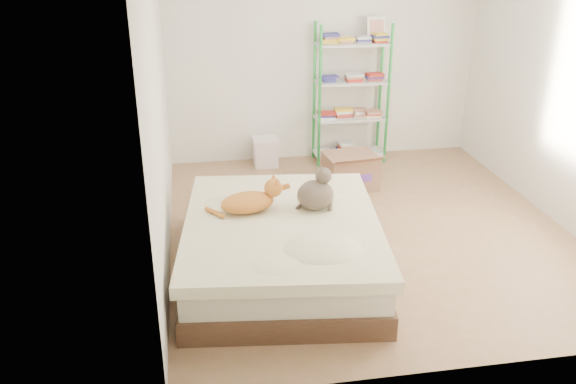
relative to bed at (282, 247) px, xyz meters
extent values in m
cube|color=#A97960|center=(0.95, 0.70, -0.25)|extent=(3.80, 4.20, 0.01)
cube|color=silver|center=(0.95, 2.80, 1.05)|extent=(3.80, 0.01, 2.60)
cube|color=silver|center=(0.95, -1.40, 1.05)|extent=(3.80, 0.01, 2.60)
cube|color=silver|center=(-0.95, 0.70, 1.05)|extent=(0.01, 4.20, 2.60)
cube|color=silver|center=(2.85, 0.70, 1.05)|extent=(0.01, 4.20, 2.60)
cube|color=brown|center=(0.00, 0.00, -0.16)|extent=(1.77, 2.11, 0.19)
cube|color=beige|center=(0.00, 0.00, 0.05)|extent=(1.72, 2.05, 0.21)
cube|color=beige|center=(0.00, 0.00, 0.20)|extent=(1.81, 2.16, 0.10)
cylinder|color=green|center=(0.83, 2.42, 0.60)|extent=(0.04, 0.04, 1.70)
cylinder|color=green|center=(0.83, 2.74, 0.60)|extent=(0.04, 0.04, 1.70)
cylinder|color=green|center=(1.67, 2.42, 0.60)|extent=(0.04, 0.04, 1.70)
cylinder|color=green|center=(1.67, 2.74, 0.60)|extent=(0.04, 0.04, 1.70)
cube|color=beige|center=(1.25, 2.58, -0.15)|extent=(0.86, 0.34, 0.02)
cube|color=beige|center=(1.25, 2.58, 0.30)|extent=(0.86, 0.34, 0.02)
cube|color=beige|center=(1.25, 2.58, 0.75)|extent=(0.86, 0.34, 0.02)
cube|color=beige|center=(1.25, 2.58, 1.20)|extent=(0.86, 0.34, 0.02)
cube|color=#AF3B2F|center=(1.25, 2.58, -0.10)|extent=(0.20, 0.16, 0.09)
cube|color=#AF3B2F|center=(0.95, 2.58, 0.35)|extent=(0.20, 0.16, 0.09)
cube|color=#AF3B2F|center=(1.15, 2.58, 0.35)|extent=(0.20, 0.16, 0.09)
cube|color=#AF3B2F|center=(1.35, 2.58, 0.35)|extent=(0.20, 0.16, 0.09)
cube|color=#AF3B2F|center=(1.55, 2.58, 0.35)|extent=(0.20, 0.16, 0.09)
cube|color=#AF3B2F|center=(0.95, 2.58, 0.80)|extent=(0.20, 0.16, 0.09)
cube|color=#AF3B2F|center=(1.25, 2.58, 0.80)|extent=(0.20, 0.16, 0.09)
cube|color=#AF3B2F|center=(1.55, 2.58, 0.80)|extent=(0.20, 0.16, 0.09)
cube|color=#AF3B2F|center=(0.95, 2.58, 1.25)|extent=(0.20, 0.16, 0.09)
cube|color=#AF3B2F|center=(1.15, 2.58, 1.25)|extent=(0.20, 0.16, 0.09)
cube|color=#AF3B2F|center=(1.35, 2.58, 1.25)|extent=(0.20, 0.16, 0.09)
cube|color=#AF3B2F|center=(1.55, 2.58, 1.25)|extent=(0.20, 0.16, 0.09)
cube|color=white|center=(1.55, 2.63, 1.35)|extent=(0.22, 0.09, 0.28)
cube|color=red|center=(1.55, 2.62, 1.35)|extent=(0.17, 0.06, 0.21)
cube|color=#8D664F|center=(1.05, 1.73, -0.06)|extent=(0.60, 0.50, 0.39)
cube|color=#5C369E|center=(1.02, 1.50, -0.07)|extent=(0.33, 0.05, 0.09)
cube|color=#8D664F|center=(1.05, 1.51, 0.14)|extent=(0.57, 0.23, 0.12)
cube|color=silver|center=(0.20, 2.55, -0.09)|extent=(0.28, 0.24, 0.33)
cube|color=silver|center=(0.20, 2.55, 0.09)|extent=(0.31, 0.27, 0.03)
camera|label=1|loc=(-0.69, -4.42, 2.46)|focal=38.00mm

